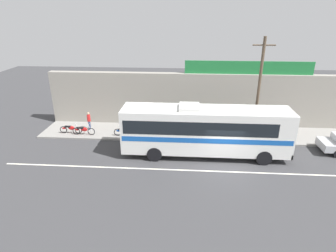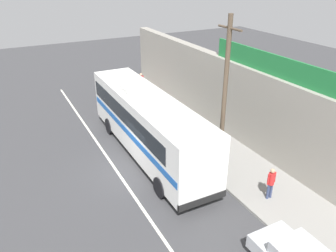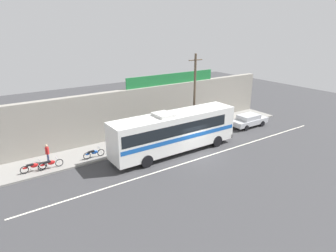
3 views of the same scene
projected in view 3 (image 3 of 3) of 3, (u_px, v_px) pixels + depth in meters
The scene contains 13 objects.
ground_plane at pixel (196, 154), 25.47m from camera, with size 70.00×70.00×0.00m, color #3A3A3D.
sidewalk_slab at pixel (164, 136), 29.52m from camera, with size 30.00×3.60×0.14m, color gray.
storefront_facade at pixel (152, 109), 30.44m from camera, with size 30.00×0.70×4.80m, color gray.
storefront_billboard at pixel (172, 79), 30.82m from camera, with size 10.81×0.12×1.10m, color #1E7538.
road_center_stripe at pixel (202, 158), 24.85m from camera, with size 30.00×0.14×0.01m, color silver.
intercity_bus at pixel (174, 130), 25.26m from camera, with size 11.80×2.62×3.78m.
parked_car at pixel (249, 120), 32.32m from camera, with size 4.49×1.85×1.37m.
utility_pole at pixel (195, 94), 28.42m from camera, with size 1.60×0.22×8.06m.
motorcycle_black at pixel (33, 166), 22.06m from camera, with size 1.92×0.56×0.94m.
motorcycle_blue at pixel (94, 153), 24.39m from camera, with size 1.84×0.56×0.94m.
motorcycle_orange at pixel (50, 164), 22.52m from camera, with size 1.91×0.56×0.94m.
pedestrian_far_right at pixel (47, 152), 23.39m from camera, with size 0.30×0.48×1.57m.
pedestrian_far_left at pixel (207, 119), 31.66m from camera, with size 0.30×0.48×1.60m.
Camera 3 is at (-15.13, -17.85, 10.66)m, focal length 31.19 mm.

